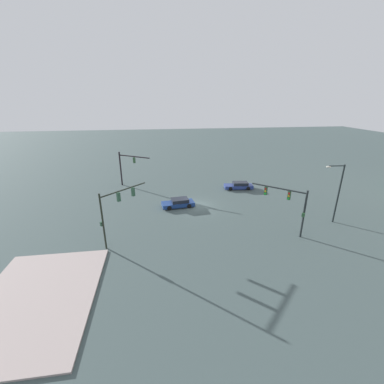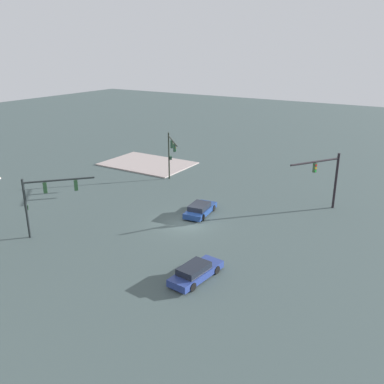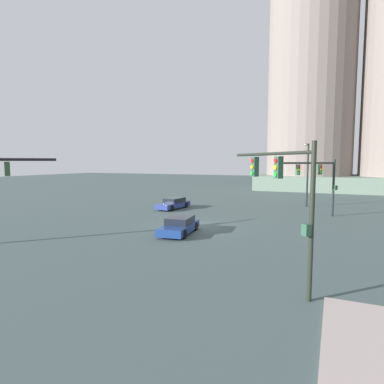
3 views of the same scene
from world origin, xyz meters
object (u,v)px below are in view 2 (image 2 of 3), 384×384
Objects in this scene: traffic_signal_opposite_side at (327,173)px; traffic_signal_cross_street at (44,195)px; sedan_car_waiting_far at (196,272)px; sedan_car_approaching at (200,209)px; traffic_signal_near_corner at (171,150)px.

traffic_signal_cross_street is (19.58, 19.51, -0.12)m from traffic_signal_opposite_side.
sedan_car_waiting_far is at bearing 19.71° from traffic_signal_opposite_side.
traffic_signal_opposite_side is 13.52m from sedan_car_approaching.
traffic_signal_near_corner is 1.27× the size of sedan_car_approaching.
traffic_signal_opposite_side is 1.26× the size of sedan_car_approaching.
traffic_signal_near_corner is 11.72m from sedan_car_approaching.
traffic_signal_opposite_side is at bearing -6.74° from sedan_car_waiting_far.
traffic_signal_cross_street is at bearing -12.73° from traffic_signal_opposite_side.
sedan_car_approaching is (-8.48, 7.22, -3.66)m from traffic_signal_near_corner.
traffic_signal_cross_street is at bearing 98.17° from sedan_car_waiting_far.
sedan_car_waiting_far is at bearing -157.79° from sedan_car_approaching.
traffic_signal_near_corner is at bearing -55.34° from traffic_signal_opposite_side.
traffic_signal_cross_street is 15.70m from sedan_car_waiting_far.
traffic_signal_opposite_side is at bearing -2.35° from traffic_signal_cross_street.
traffic_signal_near_corner is at bearing 40.52° from traffic_signal_cross_street.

